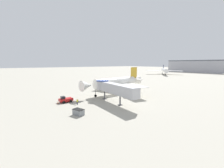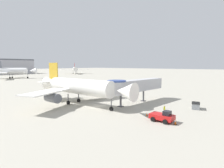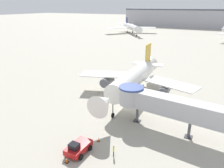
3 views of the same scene
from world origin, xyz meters
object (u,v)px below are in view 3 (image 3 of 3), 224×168
at_px(jet_bridge, 165,104).
at_px(background_jet_navy_tail, 131,27).
at_px(main_airplane, 133,79).
at_px(ground_crew_marshaller, 114,150).
at_px(pushback_tug_red, 78,147).
at_px(traffic_cone_near_nose, 99,140).
at_px(traffic_cone_apron_front, 67,160).
at_px(traffic_cone_starboard_wing, 181,105).

height_order(jet_bridge, background_jet_navy_tail, background_jet_navy_tail).
relative_size(main_airplane, ground_crew_marshaller, 17.57).
relative_size(pushback_tug_red, traffic_cone_near_nose, 6.31).
bearing_deg(background_jet_navy_tail, main_airplane, -104.17).
xyz_separation_m(jet_bridge, traffic_cone_near_nose, (-7.40, -7.72, -4.09)).
bearing_deg(background_jet_navy_tail, ground_crew_marshaller, -105.37).
xyz_separation_m(pushback_tug_red, traffic_cone_apron_front, (-0.12, -2.25, -0.47)).
distance_m(traffic_cone_near_nose, traffic_cone_starboard_wing, 19.15).
xyz_separation_m(traffic_cone_starboard_wing, background_jet_navy_tail, (-54.86, 102.76, 4.12)).
relative_size(traffic_cone_near_nose, traffic_cone_apron_front, 0.80).
relative_size(ground_crew_marshaller, background_jet_navy_tail, 0.05).
bearing_deg(traffic_cone_starboard_wing, main_airplane, 179.62).
relative_size(traffic_cone_near_nose, traffic_cone_starboard_wing, 0.80).
distance_m(traffic_cone_near_nose, traffic_cone_apron_front, 5.89).
bearing_deg(ground_crew_marshaller, background_jet_navy_tail, -179.58).
xyz_separation_m(pushback_tug_red, ground_crew_marshaller, (4.52, 1.65, 0.09)).
height_order(main_airplane, jet_bridge, main_airplane).
height_order(jet_bridge, traffic_cone_apron_front, jet_bridge).
height_order(traffic_cone_starboard_wing, background_jet_navy_tail, background_jet_navy_tail).
distance_m(traffic_cone_near_nose, ground_crew_marshaller, 3.98).
bearing_deg(ground_crew_marshaller, traffic_cone_apron_front, -71.85).
xyz_separation_m(jet_bridge, traffic_cone_starboard_wing, (0.79, 9.59, -4.01)).
bearing_deg(background_jet_navy_tail, pushback_tug_red, -107.46).
bearing_deg(background_jet_navy_tail, traffic_cone_starboard_wing, -99.62).
distance_m(main_airplane, background_jet_navy_tail, 112.02).
bearing_deg(ground_crew_marshaller, traffic_cone_starboard_wing, 144.21).
bearing_deg(pushback_tug_red, jet_bridge, 53.43).
height_order(pushback_tug_red, background_jet_navy_tail, background_jet_navy_tail).
distance_m(traffic_cone_starboard_wing, traffic_cone_apron_front, 24.92).
distance_m(main_airplane, traffic_cone_near_nose, 17.93).
bearing_deg(jet_bridge, traffic_cone_near_nose, -128.14).
bearing_deg(jet_bridge, main_airplane, 139.63).
xyz_separation_m(main_airplane, traffic_cone_starboard_wing, (10.12, -0.07, -3.86)).
bearing_deg(traffic_cone_apron_front, jet_bridge, 57.53).
height_order(main_airplane, ground_crew_marshaller, main_airplane).
xyz_separation_m(main_airplane, jet_bridge, (9.33, -9.66, 0.15)).
bearing_deg(traffic_cone_starboard_wing, ground_crew_marshaller, -103.86).
bearing_deg(ground_crew_marshaller, pushback_tug_red, -91.81).
bearing_deg(pushback_tug_red, traffic_cone_near_nose, 73.60).
bearing_deg(main_airplane, traffic_cone_starboard_wing, -2.72).
relative_size(traffic_cone_near_nose, background_jet_navy_tail, 0.02).
bearing_deg(traffic_cone_near_nose, main_airplane, 96.33).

